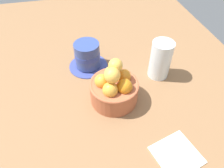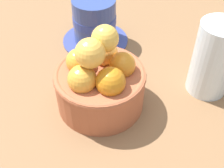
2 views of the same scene
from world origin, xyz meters
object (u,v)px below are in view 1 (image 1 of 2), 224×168
(terracotta_bowl, at_px, (114,88))
(water_glass, at_px, (160,60))
(coffee_cup, at_px, (87,56))
(folded_napkin, at_px, (177,154))

(terracotta_bowl, xyz_separation_m, water_glass, (-0.07, 0.16, 0.01))
(terracotta_bowl, relative_size, coffee_cup, 1.05)
(folded_napkin, bearing_deg, water_glass, 167.50)
(terracotta_bowl, bearing_deg, coffee_cup, -162.55)
(water_glass, relative_size, folded_napkin, 1.24)
(terracotta_bowl, bearing_deg, folded_napkin, 27.40)
(coffee_cup, xyz_separation_m, water_glass, (0.09, 0.21, 0.02))
(terracotta_bowl, xyz_separation_m, folded_napkin, (0.19, 0.10, -0.04))
(terracotta_bowl, height_order, folded_napkin, terracotta_bowl)
(coffee_cup, height_order, folded_napkin, coffee_cup)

